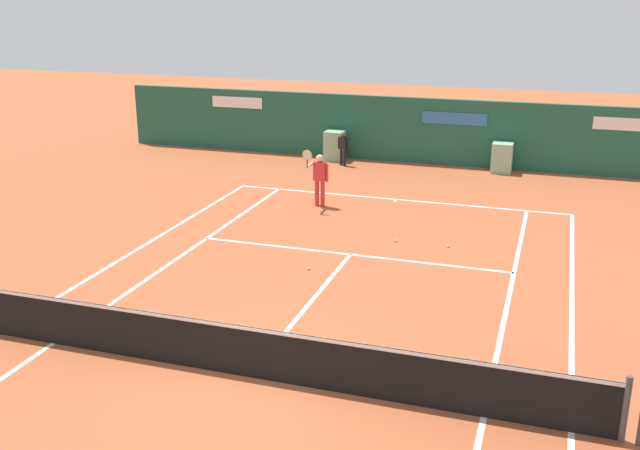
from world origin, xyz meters
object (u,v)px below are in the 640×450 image
at_px(player_on_baseline, 319,176).
at_px(tennis_ball_mid_court, 448,246).
at_px(tennis_ball_near_service_line, 395,241).
at_px(ball_kid_centre_post, 343,146).
at_px(tennis_ball_by_sideline, 309,268).

bearing_deg(player_on_baseline, tennis_ball_mid_court, 147.75).
distance_m(player_on_baseline, tennis_ball_near_service_line, 4.01).
bearing_deg(ball_kid_centre_post, tennis_ball_by_sideline, 111.47).
distance_m(tennis_ball_mid_court, tennis_ball_by_sideline, 3.90).
distance_m(ball_kid_centre_post, tennis_ball_by_sideline, 10.84).
height_order(tennis_ball_near_service_line, tennis_ball_by_sideline, same).
bearing_deg(tennis_ball_near_service_line, tennis_ball_by_sideline, -120.03).
xyz_separation_m(player_on_baseline, tennis_ball_near_service_line, (2.95, -2.55, -0.93)).
xyz_separation_m(tennis_ball_mid_court, tennis_ball_by_sideline, (-2.90, -2.61, 0.00)).
height_order(player_on_baseline, ball_kid_centre_post, player_on_baseline).
distance_m(ball_kid_centre_post, tennis_ball_mid_court, 9.53).
relative_size(player_on_baseline, tennis_ball_by_sideline, 27.15).
relative_size(player_on_baseline, tennis_ball_near_service_line, 27.15).
xyz_separation_m(tennis_ball_near_service_line, tennis_ball_by_sideline, (-1.51, -2.61, 0.00)).
bearing_deg(tennis_ball_by_sideline, player_on_baseline, 105.66).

